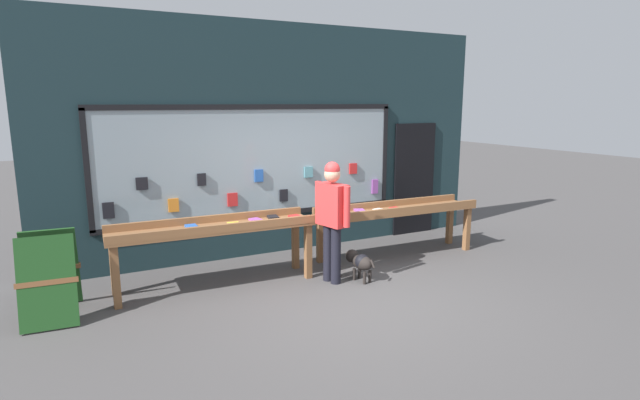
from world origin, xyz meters
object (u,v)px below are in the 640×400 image
Objects in this scene: sandwich_board_sign at (49,275)px; person_browsing at (332,213)px; display_table_right at (397,214)px; small_dog at (360,261)px; display_table_left at (215,233)px.

person_browsing is at bearing -2.95° from sandwich_board_sign.
small_dog is at bearing -147.71° from display_table_right.
display_table_left is 2.01m from sandwich_board_sign.
person_browsing reaches higher than small_dog.
sandwich_board_sign is (-5.00, -0.14, -0.19)m from display_table_right.
sandwich_board_sign is at bearing 69.98° from small_dog.
small_dog is at bearing -124.41° from person_browsing.
small_dog is (-1.14, -0.72, -0.43)m from display_table_right.
sandwich_board_sign reaches higher than display_table_left.
display_table_right is 1.63× the size of person_browsing.
person_browsing is 1.67× the size of sandwich_board_sign.
display_table_left is 4.98× the size of small_dog.
display_table_right reaches higher than small_dog.
sandwich_board_sign reaches higher than display_table_right.
sandwich_board_sign is (-1.99, -0.14, -0.23)m from display_table_left.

